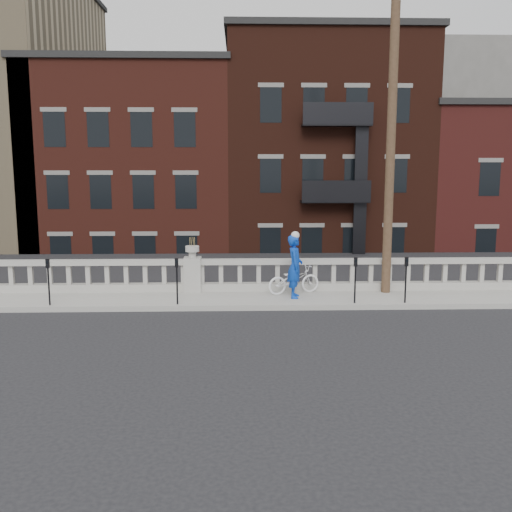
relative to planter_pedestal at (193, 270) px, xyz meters
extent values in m
plane|color=black|center=(0.00, -3.95, -0.83)|extent=(120.00, 120.00, 0.00)
cube|color=gray|center=(0.00, -0.95, -0.76)|extent=(32.00, 2.20, 0.15)
cube|color=gray|center=(0.00, 0.00, -0.56)|extent=(28.00, 0.34, 0.25)
cube|color=gray|center=(0.00, 0.00, 0.27)|extent=(28.00, 0.34, 0.16)
cube|color=gray|center=(0.00, 0.00, -0.13)|extent=(0.55, 0.55, 1.10)
cylinder|color=gray|center=(0.00, 0.00, 0.52)|extent=(0.24, 0.24, 0.20)
cylinder|color=gray|center=(0.00, 0.00, 0.70)|extent=(0.44, 0.44, 0.18)
cube|color=#605E59|center=(0.00, 0.35, -3.26)|extent=(36.00, 0.50, 5.15)
cube|color=black|center=(0.00, 22.00, -6.08)|extent=(80.00, 44.00, 0.50)
cube|color=#595651|center=(-2.00, 4.50, -3.83)|extent=(16.00, 7.00, 4.00)
cube|color=#595651|center=(22.00, 29.00, 3.17)|extent=(14.00, 14.00, 18.00)
cube|color=#4A1D15|center=(-4.00, 16.00, 1.17)|extent=(10.00, 14.00, 14.00)
cube|color=black|center=(-4.00, 16.00, 8.32)|extent=(10.30, 14.30, 0.30)
cube|color=#33150D|center=(6.00, 16.00, 1.92)|extent=(10.00, 14.00, 15.50)
cube|color=black|center=(6.00, 16.00, 9.82)|extent=(10.30, 14.30, 0.30)
cube|color=#591E1B|center=(16.00, 16.00, 0.17)|extent=(10.00, 14.00, 12.00)
cube|color=black|center=(16.00, 16.00, 6.32)|extent=(10.30, 14.30, 0.30)
cylinder|color=#422D1E|center=(6.20, -0.35, 4.32)|extent=(0.28, 0.28, 10.00)
cylinder|color=black|center=(-4.01, -1.80, -0.13)|extent=(0.05, 0.05, 1.10)
cube|color=black|center=(-4.01, -1.80, 0.55)|extent=(0.10, 0.08, 0.26)
cube|color=black|center=(-4.01, -1.85, 0.59)|extent=(0.06, 0.01, 0.08)
cylinder|color=black|center=(-0.31, -1.80, -0.13)|extent=(0.05, 0.05, 1.10)
cube|color=black|center=(-0.31, -1.80, 0.55)|extent=(0.10, 0.08, 0.26)
cube|color=black|center=(-0.31, -1.85, 0.59)|extent=(0.06, 0.01, 0.08)
cylinder|color=black|center=(4.91, -1.80, -0.13)|extent=(0.05, 0.05, 1.10)
cube|color=black|center=(4.91, -1.80, 0.55)|extent=(0.10, 0.08, 0.26)
cube|color=black|center=(4.91, -1.85, 0.59)|extent=(0.06, 0.01, 0.08)
cylinder|color=black|center=(6.41, -1.80, -0.13)|extent=(0.05, 0.05, 1.10)
cube|color=black|center=(6.41, -1.80, 0.55)|extent=(0.10, 0.08, 0.26)
cube|color=black|center=(6.41, -1.85, 0.59)|extent=(0.06, 0.01, 0.08)
imported|color=white|center=(3.23, -0.48, -0.23)|extent=(1.82, 1.12, 0.90)
imported|color=#0B3AB1|center=(3.20, -1.02, 0.29)|extent=(0.54, 0.75, 1.94)
camera|label=1|loc=(1.51, -18.11, 3.31)|focal=40.00mm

